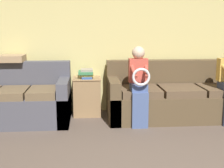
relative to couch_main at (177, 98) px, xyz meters
The scene contains 7 objects.
wall_back 1.36m from the couch_main, 148.63° to the left, with size 6.70×0.06×2.55m.
couch_main is the anchor object (origin of this frame).
couch_side 2.51m from the couch_main, behind, with size 1.63×0.87×0.89m.
child_left_seated 0.84m from the couch_main, 151.66° to the right, with size 0.27×0.38×1.15m.
side_shelf 1.45m from the couch_main, behind, with size 0.45×0.42×0.61m.
book_stack 1.50m from the couch_main, behind, with size 0.24×0.32×0.14m.
throw_pillow 2.68m from the couch_main, behind, with size 0.38×0.38×0.10m.
Camera 1 is at (-0.59, -2.01, 1.46)m, focal length 50.00 mm.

